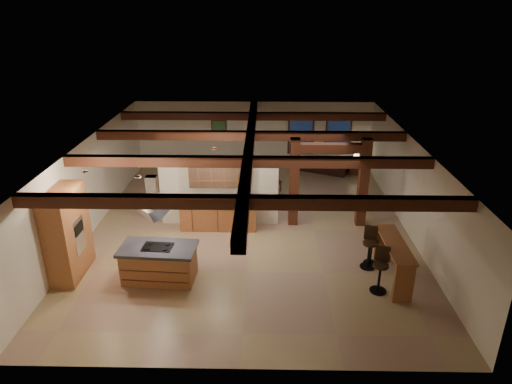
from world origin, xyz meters
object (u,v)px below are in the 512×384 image
dining_table (254,189)px  bar_counter (394,255)px  kitchen_island (159,263)px  sofa (324,165)px

dining_table → bar_counter: bearing=-79.4°
kitchen_island → bar_counter: bar_counter is taller
sofa → kitchen_island: bearing=82.2°
kitchen_island → sofa: bearing=57.6°
bar_counter → kitchen_island: bearing=-179.3°
kitchen_island → sofa: 9.86m
dining_table → bar_counter: (3.73, -5.52, 0.45)m
kitchen_island → bar_counter: bearing=0.7°
dining_table → sofa: 4.01m
dining_table → sofa: size_ratio=0.83×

